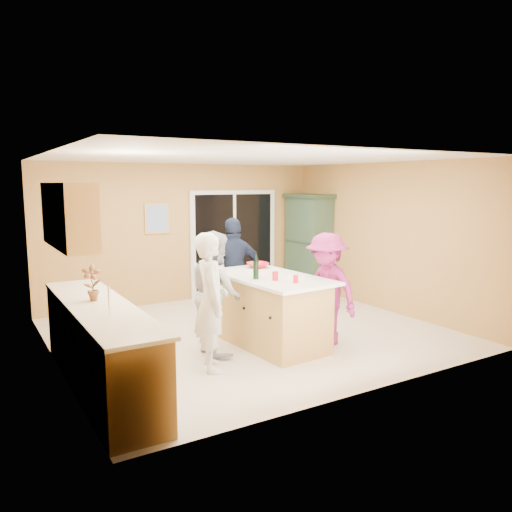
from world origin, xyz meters
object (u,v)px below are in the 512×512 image
woman_grey (215,292)px  woman_navy (234,272)px  kitchen_island (270,313)px  woman_magenta (327,289)px  green_hutch (309,245)px  woman_white (211,302)px

woman_grey → woman_navy: woman_navy is taller
kitchen_island → woman_navy: 1.16m
woman_navy → kitchen_island: bearing=94.4°
woman_grey → woman_navy: (0.81, 0.98, 0.04)m
woman_grey → woman_magenta: size_ratio=1.04×
green_hutch → woman_white: size_ratio=1.21×
green_hutch → woman_grey: 4.11m
kitchen_island → woman_navy: bearing=84.1°
woman_grey → woman_magenta: (1.47, -0.50, -0.03)m
kitchen_island → green_hutch: green_hutch is taller
kitchen_island → woman_magenta: size_ratio=1.24×
woman_navy → woman_magenta: size_ratio=1.09×
green_hutch → kitchen_island: bearing=-135.3°
green_hutch → woman_grey: green_hutch is taller
kitchen_island → woman_white: woman_white is taller
woman_navy → woman_magenta: woman_navy is taller
woman_white → woman_grey: size_ratio=1.03×
woman_white → woman_magenta: (1.78, 0.02, -0.05)m
green_hutch → woman_white: (-3.64, -2.92, -0.15)m
woman_grey → green_hutch: bearing=-49.5°
kitchen_island → green_hutch: size_ratio=0.96×
kitchen_island → woman_magenta: (0.69, -0.38, 0.32)m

